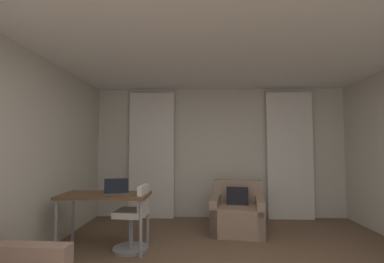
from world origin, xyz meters
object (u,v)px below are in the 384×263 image
at_px(armchair, 238,214).
at_px(desk_chair, 134,221).
at_px(desk, 105,199).
at_px(laptop, 116,190).

distance_m(armchair, desk_chair, 1.75).
bearing_deg(desk, laptop, 3.08).
relative_size(desk_chair, laptop, 2.33).
bearing_deg(laptop, armchair, 25.27).
bearing_deg(armchair, desk, -156.32).
height_order(desk, laptop, laptop).
distance_m(desk, desk_chair, 0.50).
xyz_separation_m(armchair, desk, (-1.93, -0.85, 0.40)).
height_order(desk, desk_chair, desk_chair).
bearing_deg(laptop, desk_chair, -0.88).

